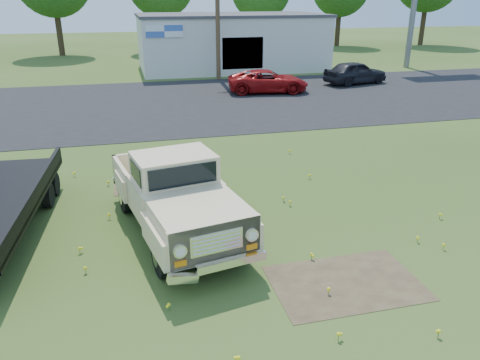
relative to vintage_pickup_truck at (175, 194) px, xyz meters
name	(u,v)px	position (x,y,z in m)	size (l,w,h in m)	color
ground	(239,226)	(1.56, -0.07, -1.02)	(140.00, 140.00, 0.00)	#314C18
asphalt_lot	(173,103)	(1.56, 14.93, -1.02)	(90.00, 14.00, 0.02)	black
dirt_patch_a	(346,283)	(3.06, -3.07, -1.02)	(3.00, 2.00, 0.01)	#473826
dirt_patch_b	(150,183)	(-0.44, 3.43, -1.02)	(2.20, 1.60, 0.01)	#473826
commercial_building	(230,41)	(7.56, 26.93, 1.08)	(14.20, 8.20, 4.15)	silver
utility_pole_mid	(218,9)	(5.56, 21.93, 3.58)	(1.60, 0.30, 9.00)	#4C3A23
vintage_pickup_truck	(175,194)	(0.00, 0.00, 0.00)	(2.19, 5.63, 2.04)	beige
red_pickup	(268,81)	(7.47, 16.52, -0.36)	(2.20, 4.77, 1.33)	maroon
dark_sedan	(355,73)	(13.90, 17.92, -0.29)	(1.74, 4.32, 1.47)	black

